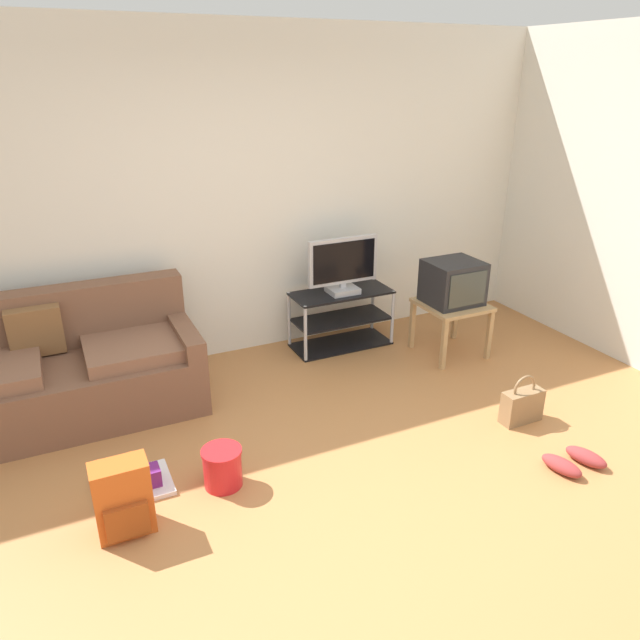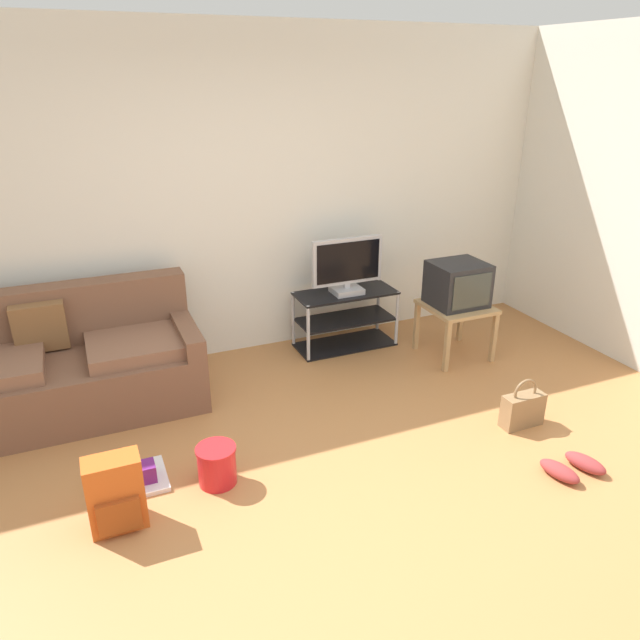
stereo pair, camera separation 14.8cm
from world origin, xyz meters
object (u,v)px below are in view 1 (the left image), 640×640
crt_tv (453,282)px  sneakers_pair (574,461)px  backpack (123,499)px  tv_stand (341,319)px  couch (65,373)px  flat_tv (343,266)px  floor_tray (131,483)px  cleaning_bucket (222,466)px  side_table (452,311)px  handbag (522,405)px

crt_tv → sneakers_pair: crt_tv is taller
backpack → tv_stand: bearing=51.9°
couch → flat_tv: 2.37m
flat_tv → floor_tray: flat_tv is taller
flat_tv → floor_tray: size_ratio=1.43×
tv_stand → cleaning_bucket: size_ratio=3.58×
couch → sneakers_pair: couch is taller
tv_stand → floor_tray: tv_stand is taller
side_table → crt_tv: (0.00, 0.02, 0.26)m
couch → tv_stand: bearing=4.9°
flat_tv → backpack: flat_tv is taller
tv_stand → crt_tv: (0.79, -0.54, 0.40)m
couch → side_table: couch is taller
floor_tray → side_table: bearing=14.2°
backpack → side_table: bearing=34.7°
couch → handbag: bearing=-27.2°
crt_tv → sneakers_pair: bearing=-99.5°
couch → crt_tv: bearing=-6.2°
flat_tv → cleaning_bucket: (-1.55, -1.45, -0.63)m
handbag → floor_tray: 2.68m
couch → side_table: (3.12, -0.35, 0.07)m
sneakers_pair → flat_tv: bearing=102.8°
tv_stand → sneakers_pair: 2.32m
couch → cleaning_bucket: size_ratio=7.40×
tv_stand → cleaning_bucket: 2.15m
flat_tv → sneakers_pair: flat_tv is taller
side_table → handbag: bearing=-100.5°
crt_tv → floor_tray: size_ratio=0.99×
couch → floor_tray: (0.26, -1.08, -0.29)m
crt_tv → cleaning_bucket: size_ratio=1.79×
crt_tv → cleaning_bucket: bearing=-158.2°
crt_tv → handbag: size_ratio=1.22×
side_table → backpack: (-2.93, -1.08, -0.19)m
tv_stand → side_table: tv_stand is taller
handbag → flat_tv: bearing=109.2°
handbag → tv_stand: bearing=109.0°
flat_tv → floor_tray: bearing=-148.7°
couch → sneakers_pair: 3.51m
couch → tv_stand: couch is taller
cleaning_bucket → floor_tray: size_ratio=0.55×
backpack → cleaning_bucket: 0.61m
flat_tv → side_table: (0.79, -0.53, -0.36)m
sneakers_pair → handbag: bearing=82.2°
couch → crt_tv: 3.15m
side_table → flat_tv: bearing=146.2°
side_table → sneakers_pair: side_table is taller
couch → backpack: bearing=-82.8°
crt_tv → cleaning_bucket: 2.58m
couch → backpack: 1.45m
flat_tv → couch: bearing=-175.6°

